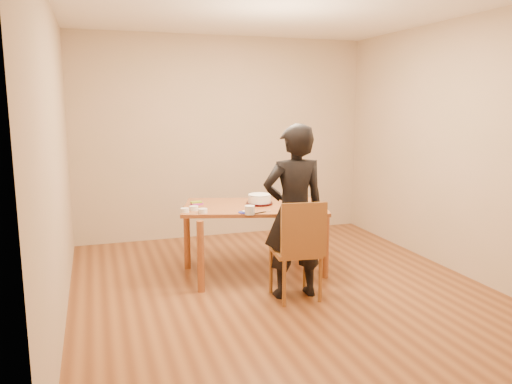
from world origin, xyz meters
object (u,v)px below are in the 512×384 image
object	(u,v)px
cake_plate	(259,203)
person	(294,212)
dining_chair	(295,251)
dining_table	(255,207)
cake	(259,199)

from	to	relation	value
cake_plate	person	distance (m)	0.77
dining_chair	cake_plate	distance (m)	0.87
dining_table	dining_chair	bearing A→B (deg)	-63.01
dining_table	cake	size ratio (longest dim) A/B	6.09
dining_table	person	distance (m)	0.75
dining_chair	person	size ratio (longest dim) A/B	0.25
cake_plate	cake	world-z (taller)	cake
cake	person	distance (m)	0.77
dining_table	cake_plate	bearing A→B (deg)	42.42
cake	dining_chair	bearing A→B (deg)	-83.94
dining_table	cake_plate	world-z (taller)	cake_plate
dining_table	person	bearing A→B (deg)	-62.35
cake_plate	cake	distance (m)	0.05
dining_chair	cake	size ratio (longest dim) A/B	1.71
dining_chair	person	bearing A→B (deg)	96.70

